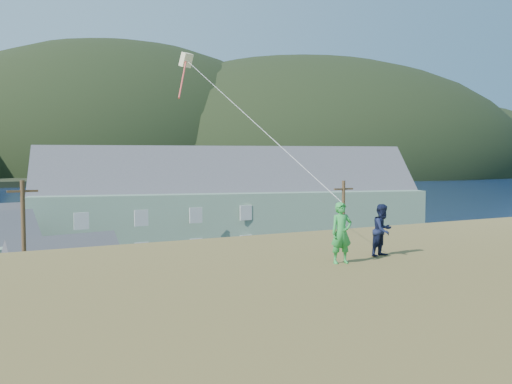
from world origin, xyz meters
TOP-DOWN VIEW (x-y plane):
  - ground at (0.00, 0.00)m, footprint 900.00×900.00m
  - grass_strip at (0.00, -2.00)m, footprint 110.00×8.00m
  - waterfront_lot at (0.00, 17.00)m, footprint 72.00×36.00m
  - far_hills at (35.59, 279.38)m, footprint 760.00×265.00m
  - lodge at (16.71, 21.57)m, footprint 40.18×19.25m
  - shed_white at (-1.79, 7.52)m, footprint 8.12×6.12m
  - utility_poles at (-1.23, 1.50)m, footprint 31.80×0.24m
  - kite_flyer_green at (1.68, -18.74)m, footprint 0.68×0.50m
  - kite_flyer_navy at (3.48, -18.34)m, footprint 0.90×0.78m
  - kite_rig at (0.32, -10.18)m, footprint 1.28×4.75m

SIDE VIEW (x-z plane):
  - ground at x=0.00m, z-range 0.00..0.00m
  - grass_strip at x=0.00m, z-range 0.00..0.10m
  - waterfront_lot at x=0.00m, z-range 0.00..0.12m
  - far_hills at x=35.59m, z-range -69.50..73.50m
  - shed_white at x=-1.79m, z-range -0.66..5.20m
  - utility_poles at x=-1.23m, z-range -0.04..8.75m
  - lodge at x=16.71m, z-range -1.59..12.04m
  - kite_flyer_navy at x=3.48m, z-range 7.20..8.77m
  - kite_flyer_green at x=1.68m, z-range 7.20..8.92m
  - kite_rig at x=0.32m, z-range 8.66..19.04m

